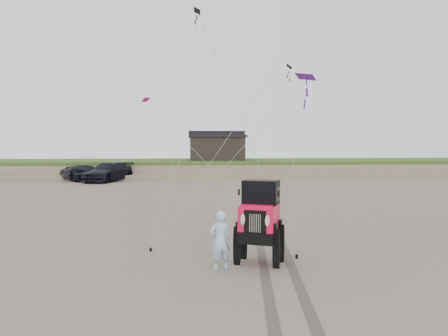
{
  "coord_description": "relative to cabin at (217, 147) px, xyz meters",
  "views": [
    {
      "loc": [
        -1.95,
        -13.01,
        3.44
      ],
      "look_at": [
        -0.41,
        3.0,
        2.6
      ],
      "focal_mm": 35.0,
      "sensor_mm": 36.0,
      "label": 1
    }
  ],
  "objects": [
    {
      "name": "ground",
      "position": [
        -2.0,
        -37.0,
        -3.24
      ],
      "size": [
        160.0,
        160.0,
        0.0
      ],
      "primitive_type": "plane",
      "color": "#6B6054",
      "rests_on": "ground"
    },
    {
      "name": "tire_tracks",
      "position": [
        0.0,
        -29.0,
        -3.23
      ],
      "size": [
        5.22,
        29.74,
        0.01
      ],
      "color": "#4C443D",
      "rests_on": "ground"
    },
    {
      "name": "cabin",
      "position": [
        0.0,
        0.0,
        0.0
      ],
      "size": [
        6.4,
        5.4,
        3.35
      ],
      "color": "black",
      "rests_on": "dune_ridge"
    },
    {
      "name": "dune_ridge",
      "position": [
        -2.0,
        0.5,
        -2.42
      ],
      "size": [
        160.0,
        14.25,
        1.73
      ],
      "color": "#7A6B54",
      "rests_on": "ground"
    },
    {
      "name": "truck_b",
      "position": [
        -13.17,
        -6.41,
        -2.46
      ],
      "size": [
        4.99,
        3.05,
        1.55
      ],
      "primitive_type": "imported",
      "rotation": [
        0.0,
        0.0,
        1.89
      ],
      "color": "black",
      "rests_on": "ground"
    },
    {
      "name": "stake_aux",
      "position": [
        -0.49,
        -37.18,
        -3.18
      ],
      "size": [
        0.08,
        0.08,
        0.12
      ],
      "primitive_type": "cylinder",
      "color": "black",
      "rests_on": "ground"
    },
    {
      "name": "truck_c",
      "position": [
        -10.96,
        -7.86,
        -2.34
      ],
      "size": [
        4.74,
        6.7,
        1.8
      ],
      "primitive_type": "imported",
      "rotation": [
        0.0,
        0.0,
        -0.4
      ],
      "color": "black",
      "rests_on": "ground"
    },
    {
      "name": "man",
      "position": [
        -2.91,
        -38.13,
        -2.42
      ],
      "size": [
        0.68,
        0.54,
        1.63
      ],
      "primitive_type": "imported",
      "rotation": [
        0.0,
        0.0,
        3.42
      ],
      "color": "#98B5EC",
      "rests_on": "ground"
    },
    {
      "name": "kite_flock",
      "position": [
        0.72,
        -27.85,
        6.25
      ],
      "size": [
        9.71,
        8.06,
        9.47
      ],
      "color": "black",
      "rests_on": "ground"
    },
    {
      "name": "jeep",
      "position": [
        -1.73,
        -37.64,
        -2.27
      ],
      "size": [
        4.15,
        5.67,
        1.94
      ],
      "primitive_type": null,
      "rotation": [
        0.0,
        0.0,
        -0.41
      ],
      "color": "#FB0F42",
      "rests_on": "ground"
    },
    {
      "name": "truck_a",
      "position": [
        -14.12,
        -6.92,
        -2.49
      ],
      "size": [
        4.06,
        4.57,
        1.5
      ],
      "primitive_type": "imported",
      "rotation": [
        0.0,
        0.0,
        0.65
      ],
      "color": "black",
      "rests_on": "ground"
    },
    {
      "name": "stake_main",
      "position": [
        -4.98,
        -35.87,
        -3.18
      ],
      "size": [
        0.08,
        0.08,
        0.12
      ],
      "primitive_type": "cylinder",
      "color": "black",
      "rests_on": "ground"
    }
  ]
}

